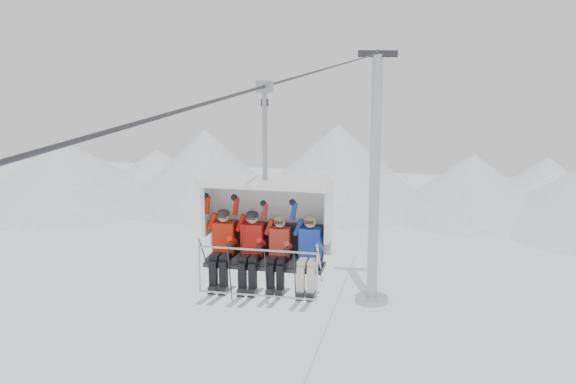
% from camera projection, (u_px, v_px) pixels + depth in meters
% --- Properties ---
extents(ridgeline, '(72.00, 21.00, 7.00)m').
position_uv_depth(ridgeline, '(377.00, 179.00, 58.17)').
color(ridgeline, white).
rests_on(ridgeline, ground).
extents(lift_tower_right, '(2.00, 1.80, 13.48)m').
position_uv_depth(lift_tower_right, '(374.00, 198.00, 38.06)').
color(lift_tower_right, '#A6A8AD').
rests_on(lift_tower_right, ground).
extents(haul_cable, '(0.06, 50.00, 0.06)m').
position_uv_depth(haul_cable, '(288.00, 80.00, 15.43)').
color(haul_cable, '#2E2E33').
rests_on(haul_cable, lift_tower_left).
extents(chairlift_carrier, '(2.48, 1.17, 3.98)m').
position_uv_depth(chairlift_carrier, '(267.00, 220.00, 14.09)').
color(chairlift_carrier, black).
rests_on(chairlift_carrier, haul_cable).
extents(skier_far_left, '(0.43, 1.69, 1.68)m').
position_uv_depth(skier_far_left, '(223.00, 245.00, 14.07)').
color(skier_far_left, '#B51F0A').
rests_on(skier_far_left, chairlift_carrier).
extents(skier_center_left, '(0.43, 1.69, 1.68)m').
position_uv_depth(skier_center_left, '(252.00, 247.00, 13.95)').
color(skier_center_left, '#B4140E').
rests_on(skier_center_left, chairlift_carrier).
extents(skier_center_right, '(0.39, 1.69, 1.57)m').
position_uv_depth(skier_center_right, '(279.00, 250.00, 13.84)').
color(skier_center_right, '#A72B1E').
rests_on(skier_center_right, chairlift_carrier).
extents(skier_far_right, '(0.41, 1.69, 1.63)m').
position_uv_depth(skier_far_right, '(309.00, 251.00, 13.72)').
color(skier_far_right, '#1B38A0').
rests_on(skier_far_right, chairlift_carrier).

